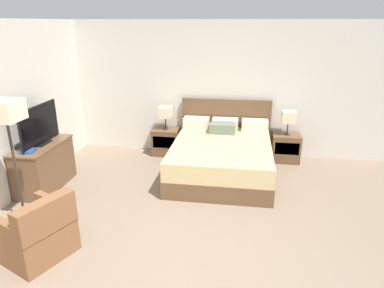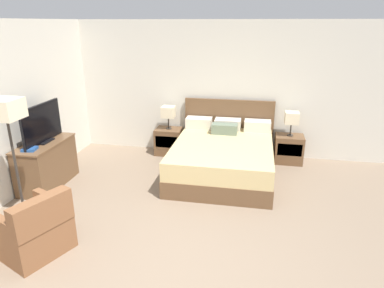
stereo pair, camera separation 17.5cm
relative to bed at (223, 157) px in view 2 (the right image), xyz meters
name	(u,v)px [view 2 (the right image)]	position (x,y,z in m)	size (l,w,h in m)	color
ground_plane	(168,278)	(-0.28, -2.70, -0.32)	(11.16, 11.16, 0.00)	#84705B
wall_back	(216,89)	(-0.28, 1.05, 0.96)	(6.62, 0.06, 2.55)	silver
wall_left	(13,110)	(-3.02, -1.14, 0.96)	(0.06, 5.52, 2.55)	silver
bed	(223,157)	(0.00, 0.00, 0.00)	(1.72, 2.08, 1.11)	brown
nightstand_left	(169,141)	(-1.16, 0.76, -0.06)	(0.51, 0.40, 0.52)	brown
nightstand_right	(289,149)	(1.16, 0.76, -0.06)	(0.51, 0.40, 0.52)	brown
table_lamp_left	(168,112)	(-1.16, 0.76, 0.54)	(0.25, 0.25, 0.45)	#332D28
table_lamp_right	(292,118)	(1.16, 0.76, 0.54)	(0.25, 0.25, 0.45)	#332D28
dresser	(47,163)	(-2.72, -0.97, 0.06)	(0.49, 1.08, 0.73)	brown
tv	(42,124)	(-2.72, -0.94, 0.71)	(0.18, 0.95, 0.60)	black
book_red_cover	(30,149)	(-2.72, -1.31, 0.43)	(0.19, 0.18, 0.04)	#234C8E
armchair_by_window	(34,230)	(-1.88, -2.56, -0.03)	(0.90, 0.90, 0.76)	brown
floor_lamp	(7,119)	(-2.39, -2.04, 1.10)	(0.34, 0.34, 1.67)	#332D28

